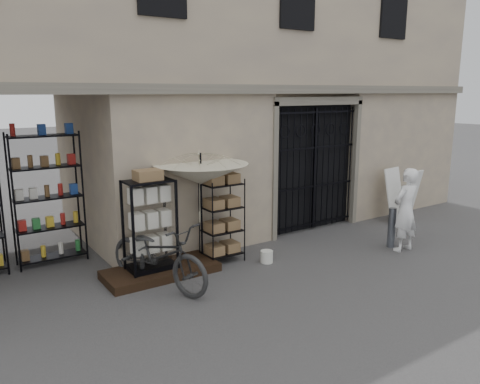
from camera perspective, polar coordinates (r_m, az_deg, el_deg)
ground at (r=8.65m, az=9.76°, el=-9.79°), size 80.00×80.00×0.00m
main_building at (r=11.32m, az=-4.20°, el=18.70°), size 14.00×4.00×9.00m
shop_recess at (r=8.79m, az=-25.99°, el=-0.29°), size 3.00×1.70×3.00m
shop_shelving at (r=9.32m, az=-26.60°, el=-1.27°), size 2.70×0.50×2.50m
iron_gate at (r=11.02m, az=8.50°, el=3.12°), size 2.50×0.21×3.00m
step_platform at (r=8.57m, az=-9.62°, el=-9.46°), size 2.00×0.90×0.15m
display_cabinet at (r=8.26m, az=-10.89°, el=-4.55°), size 0.91×0.72×1.72m
wire_rack at (r=8.93m, az=-2.21°, el=-3.57°), size 0.82×0.69×1.61m
market_umbrella at (r=8.67m, az=-4.81°, el=2.89°), size 1.84×1.86×2.52m
white_bucket at (r=9.04m, az=3.27°, el=-7.87°), size 0.32×0.32×0.23m
bicycle at (r=8.12m, az=-9.76°, el=-11.29°), size 1.09×1.31×2.14m
steel_bollard at (r=10.30m, az=18.00°, el=-4.15°), size 0.19×0.19×0.84m
shopkeeper at (r=10.30m, az=19.19°, el=-6.68°), size 0.66×1.73×0.41m
easel_sign at (r=12.27m, az=19.14°, el=-0.41°), size 0.71×0.79×1.31m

